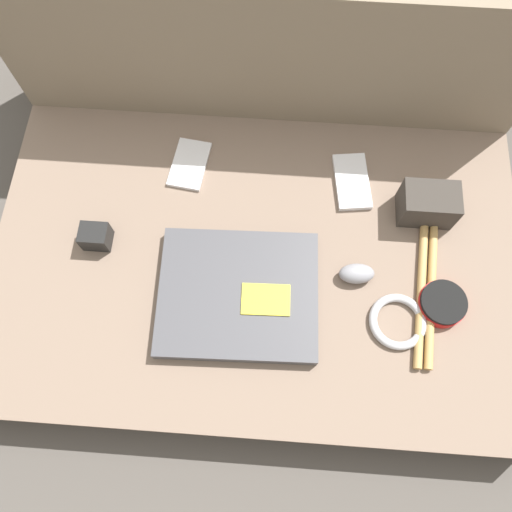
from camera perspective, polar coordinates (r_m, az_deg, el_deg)
The scene contains 12 objects.
ground_plane at distance 1.08m, azimuth 0.00°, elevation -2.37°, with size 8.00×8.00×0.00m, color #4C4742.
couch_seat at distance 1.03m, azimuth 0.00°, elevation -1.44°, with size 1.05×0.66×0.11m.
couch_backrest at distance 1.12m, azimuth 1.69°, elevation 22.76°, with size 1.05×0.20×0.43m.
laptop at distance 0.94m, azimuth -2.02°, elevation -4.38°, with size 0.31×0.26×0.03m.
computer_mouse at distance 0.97m, azimuth 11.43°, elevation -1.99°, with size 0.07×0.05×0.03m.
speaker_puck at distance 1.00m, azimuth 20.50°, elevation -5.10°, with size 0.09×0.09×0.03m.
phone_silver at distance 1.08m, azimuth -7.60°, elevation 10.37°, with size 0.08×0.12×0.01m.
phone_black at distance 1.07m, azimuth 10.90°, elevation 8.35°, with size 0.08×0.14×0.01m.
camera_pouch at distance 1.04m, azimuth 19.06°, elevation 5.62°, with size 0.11×0.07×0.08m.
charger_brick at distance 1.02m, azimuth -17.86°, elevation 2.13°, with size 0.05×0.04×0.05m.
cable_coil at distance 0.97m, azimuth 15.87°, elevation -7.21°, with size 0.11×0.11×0.02m.
drumstick_pair at distance 1.02m, azimuth 18.98°, elevation -1.38°, with size 0.07×0.39×0.02m.
Camera 1 is at (0.02, -0.34, 1.03)m, focal length 35.00 mm.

